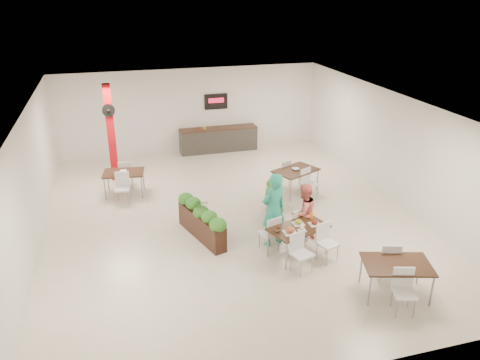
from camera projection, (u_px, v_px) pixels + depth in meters
name	position (u px, v px, depth m)	size (l,w,h in m)	color
ground	(230.00, 217.00, 13.15)	(12.00, 12.00, 0.00)	beige
room_shell	(230.00, 150.00, 12.38)	(10.10, 12.10, 3.22)	white
red_column	(111.00, 132.00, 15.13)	(0.40, 0.41, 3.20)	#AC0B13
service_counter	(218.00, 139.00, 18.23)	(3.00, 0.64, 2.20)	#2D2A28
main_table	(298.00, 232.00, 11.09)	(1.68, 1.93, 0.92)	black
diner_man	(274.00, 210.00, 11.45)	(0.70, 0.46, 1.91)	teal
diner_woman	(303.00, 213.00, 11.72)	(0.75, 0.58, 1.53)	#F6766D
planter_left	(201.00, 219.00, 11.92)	(0.90, 2.01, 1.09)	black
planter_right	(274.00, 204.00, 12.81)	(0.91, 1.93, 1.05)	black
side_table_a	(124.00, 176.00, 14.35)	(1.33, 1.66, 0.92)	black
side_table_b	(296.00, 173.00, 14.52)	(1.58, 1.65, 0.92)	black
side_table_c	(397.00, 268.00, 9.66)	(1.57, 1.67, 0.92)	black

